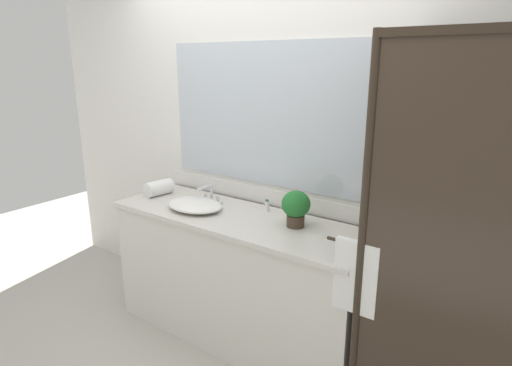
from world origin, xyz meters
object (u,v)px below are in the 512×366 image
at_px(faucet, 210,197).
at_px(amenity_bottle_shampoo, 367,229).
at_px(rolled_towel_near_edge, 159,188).
at_px(sink_basin, 195,205).
at_px(amenity_bottle_conditioner, 267,206).
at_px(potted_plant, 296,207).

relative_size(faucet, amenity_bottle_shampoo, 1.64).
relative_size(faucet, rolled_towel_near_edge, 0.84).
bearing_deg(rolled_towel_near_edge, sink_basin, -10.20).
height_order(amenity_bottle_conditioner, amenity_bottle_shampoo, amenity_bottle_shampoo).
relative_size(sink_basin, faucet, 2.41).
bearing_deg(rolled_towel_near_edge, amenity_bottle_shampoo, 5.38).
distance_m(faucet, rolled_towel_near_edge, 0.45).
bearing_deg(potted_plant, sink_basin, -169.77).
distance_m(potted_plant, amenity_bottle_shampoo, 0.43).
bearing_deg(amenity_bottle_conditioner, potted_plant, -22.99).
xyz_separation_m(sink_basin, faucet, (0.00, 0.16, 0.02)).
relative_size(potted_plant, rolled_towel_near_edge, 1.11).
distance_m(faucet, amenity_bottle_conditioner, 0.43).
xyz_separation_m(amenity_bottle_conditioner, amenity_bottle_shampoo, (0.71, -0.03, 0.01)).
bearing_deg(rolled_towel_near_edge, potted_plant, 2.45).
relative_size(potted_plant, amenity_bottle_conditioner, 2.76).
bearing_deg(faucet, amenity_bottle_conditioner, 12.86).
height_order(potted_plant, rolled_towel_near_edge, potted_plant).
bearing_deg(amenity_bottle_conditioner, faucet, -167.14).
height_order(faucet, rolled_towel_near_edge, faucet).
height_order(potted_plant, amenity_bottle_shampoo, potted_plant).
xyz_separation_m(faucet, amenity_bottle_shampoo, (1.13, 0.07, 0.00)).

